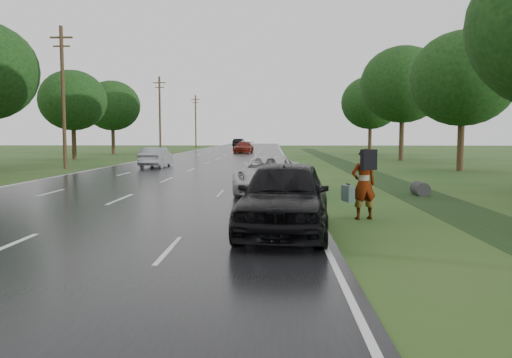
{
  "coord_description": "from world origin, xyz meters",
  "views": [
    {
      "loc": [
        5.64,
        -9.99,
        2.38
      ],
      "look_at": [
        5.21,
        2.36,
        1.3
      ],
      "focal_mm": 35.0,
      "sensor_mm": 36.0,
      "label": 1
    }
  ],
  "objects_px": {
    "dark_sedan": "(285,196)",
    "silver_sedan": "(156,157)",
    "pedestrian": "(363,183)",
    "white_pickup": "(270,174)"
  },
  "relations": [
    {
      "from": "dark_sedan",
      "to": "silver_sedan",
      "type": "relative_size",
      "value": 1.16
    },
    {
      "from": "pedestrian",
      "to": "white_pickup",
      "type": "bearing_deg",
      "value": -81.0
    },
    {
      "from": "dark_sedan",
      "to": "silver_sedan",
      "type": "distance_m",
      "value": 26.22
    },
    {
      "from": "dark_sedan",
      "to": "white_pickup",
      "type": "bearing_deg",
      "value": 98.38
    },
    {
      "from": "dark_sedan",
      "to": "silver_sedan",
      "type": "xyz_separation_m",
      "value": [
        -8.96,
        24.64,
        -0.15
      ]
    },
    {
      "from": "white_pickup",
      "to": "pedestrian",
      "type": "bearing_deg",
      "value": -62.25
    },
    {
      "from": "silver_sedan",
      "to": "dark_sedan",
      "type": "bearing_deg",
      "value": 111.46
    },
    {
      "from": "pedestrian",
      "to": "silver_sedan",
      "type": "bearing_deg",
      "value": -78.0
    },
    {
      "from": "pedestrian",
      "to": "silver_sedan",
      "type": "xyz_separation_m",
      "value": [
        -11.23,
        22.49,
        -0.26
      ]
    },
    {
      "from": "pedestrian",
      "to": "silver_sedan",
      "type": "relative_size",
      "value": 0.45
    }
  ]
}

